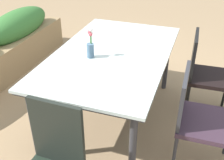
% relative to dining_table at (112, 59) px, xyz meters
% --- Properties ---
extents(ground_plane, '(12.00, 12.00, 0.00)m').
position_rel_dining_table_xyz_m(ground_plane, '(0.10, -0.06, -0.72)').
color(ground_plane, '#9E7F5B').
extents(dining_table, '(1.76, 1.07, 0.78)m').
position_rel_dining_table_xyz_m(dining_table, '(0.00, 0.00, 0.00)').
color(dining_table, silver).
rests_on(dining_table, ground).
extents(chair_near_right, '(0.46, 0.46, 0.92)m').
position_rel_dining_table_xyz_m(chair_near_right, '(0.39, -0.88, -0.19)').
color(chair_near_right, black).
rests_on(chair_near_right, ground).
extents(chair_near_left, '(0.48, 0.48, 0.90)m').
position_rel_dining_table_xyz_m(chair_near_left, '(-0.40, -0.88, -0.19)').
color(chair_near_left, '#392634').
rests_on(chair_near_left, ground).
extents(flower_vase, '(0.07, 0.07, 0.29)m').
position_rel_dining_table_xyz_m(flower_vase, '(-0.15, 0.16, 0.18)').
color(flower_vase, slate).
rests_on(flower_vase, dining_table).
extents(potted_plant, '(0.31, 0.31, 0.47)m').
position_rel_dining_table_xyz_m(potted_plant, '(1.67, 0.29, -0.48)').
color(potted_plant, slate).
rests_on(potted_plant, ground).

